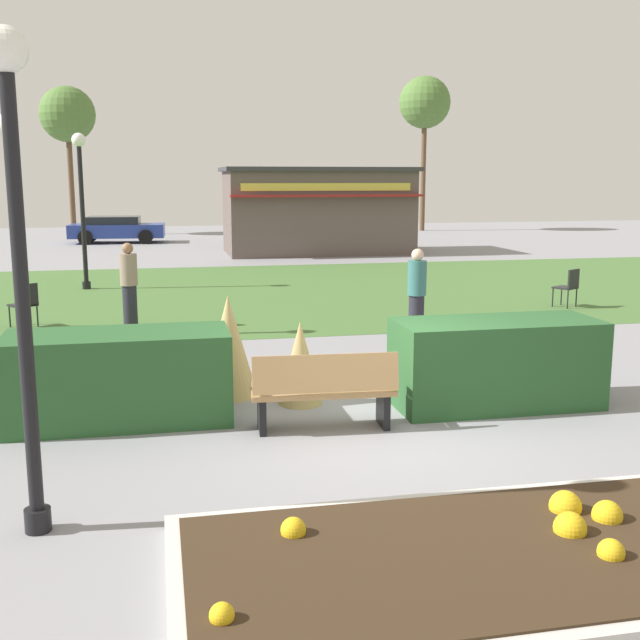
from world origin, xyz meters
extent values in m
plane|color=gray|center=(0.00, 0.00, 0.00)|extent=(80.00, 80.00, 0.00)
cube|color=#446B33|center=(0.00, 11.44, 0.00)|extent=(36.00, 12.00, 0.01)
cube|color=beige|center=(-0.27, -3.39, 0.07)|extent=(4.56, 2.34, 0.14)
cube|color=#382819|center=(-0.27, -3.39, 0.14)|extent=(4.32, 2.10, 0.04)
sphere|color=gold|center=(-2.20, -3.92, 0.19)|extent=(0.17, 0.17, 0.17)
sphere|color=gold|center=(-1.55, -2.82, 0.19)|extent=(0.21, 0.21, 0.21)
sphere|color=gold|center=(0.71, -3.67, 0.19)|extent=(0.21, 0.21, 0.21)
sphere|color=gold|center=(1.05, -3.08, 0.19)|extent=(0.25, 0.25, 0.25)
sphere|color=gold|center=(0.62, -3.24, 0.19)|extent=(0.27, 0.27, 0.27)
sphere|color=gold|center=(0.79, -2.85, 0.19)|extent=(0.28, 0.28, 0.28)
cube|color=tan|center=(-0.67, 0.17, 0.45)|extent=(1.73, 0.58, 0.06)
cube|color=tan|center=(-0.68, -0.05, 0.73)|extent=(1.70, 0.23, 0.44)
cube|color=black|center=(-1.40, 0.22, 0.23)|extent=(0.11, 0.44, 0.45)
cube|color=black|center=(0.06, 0.13, 0.23)|extent=(0.11, 0.44, 0.45)
cube|color=tan|center=(-1.48, 0.22, 0.57)|extent=(0.09, 0.44, 0.06)
cube|color=tan|center=(0.14, 0.12, 0.57)|extent=(0.09, 0.44, 0.06)
cube|color=#28562B|center=(-3.04, 0.93, 0.56)|extent=(2.67, 1.10, 1.11)
cube|color=#28562B|center=(1.73, 0.64, 0.57)|extent=(2.64, 1.10, 1.13)
cone|color=tan|center=(-0.75, 1.25, 0.55)|extent=(0.59, 0.59, 1.11)
cone|color=tan|center=(-1.63, 1.81, 0.70)|extent=(0.77, 0.77, 1.39)
cylinder|color=black|center=(-3.60, -2.00, 0.10)|extent=(0.22, 0.22, 0.20)
cylinder|color=black|center=(-3.60, -2.00, 1.87)|extent=(0.12, 0.12, 3.74)
sphere|color=white|center=(-3.60, -2.00, 3.90)|extent=(0.36, 0.36, 0.36)
cylinder|color=black|center=(-5.02, 6.41, 0.10)|extent=(0.22, 0.22, 0.20)
cylinder|color=black|center=(-5.02, 6.41, 1.87)|extent=(0.12, 0.12, 3.74)
sphere|color=white|center=(-5.02, 6.41, 3.90)|extent=(0.36, 0.36, 0.36)
cylinder|color=black|center=(-4.43, 12.90, 0.10)|extent=(0.22, 0.22, 0.20)
cylinder|color=black|center=(-4.43, 12.90, 1.87)|extent=(0.12, 0.12, 3.74)
sphere|color=white|center=(-4.43, 12.90, 3.90)|extent=(0.36, 0.36, 0.36)
cube|color=#594C47|center=(3.65, 21.57, 1.58)|extent=(7.09, 3.64, 3.16)
cube|color=#333338|center=(3.65, 21.57, 3.24)|extent=(7.39, 3.94, 0.16)
cube|color=maroon|center=(3.65, 19.57, 2.28)|extent=(7.19, 0.36, 0.08)
cube|color=#D8CC4C|center=(3.65, 19.73, 2.59)|extent=(6.38, 0.04, 0.28)
cube|color=black|center=(-5.19, 7.58, 0.45)|extent=(0.62, 0.62, 0.04)
cube|color=black|center=(-5.07, 7.42, 0.67)|extent=(0.37, 0.31, 0.44)
cylinder|color=black|center=(-5.16, 7.84, 0.23)|extent=(0.03, 0.03, 0.45)
cylinder|color=black|center=(-5.46, 7.61, 0.23)|extent=(0.03, 0.03, 0.45)
cylinder|color=black|center=(-4.92, 7.55, 0.23)|extent=(0.03, 0.03, 0.45)
cylinder|color=black|center=(-5.22, 7.31, 0.23)|extent=(0.03, 0.03, 0.45)
cube|color=black|center=(6.61, 7.62, 0.45)|extent=(0.60, 0.60, 0.04)
cube|color=black|center=(6.71, 7.45, 0.67)|extent=(0.40, 0.26, 0.44)
cylinder|color=black|center=(6.67, 7.88, 0.23)|extent=(0.03, 0.03, 0.45)
cylinder|color=black|center=(6.34, 7.69, 0.23)|extent=(0.03, 0.03, 0.45)
cylinder|color=black|center=(6.87, 7.56, 0.23)|extent=(0.03, 0.03, 0.45)
cylinder|color=black|center=(6.54, 7.36, 0.23)|extent=(0.03, 0.03, 0.45)
cylinder|color=#23232D|center=(-3.10, 7.10, 0.42)|extent=(0.28, 0.28, 0.85)
cylinder|color=gray|center=(-3.10, 7.10, 1.16)|extent=(0.34, 0.34, 0.62)
sphere|color=#8C6647|center=(-3.10, 7.10, 1.58)|extent=(0.22, 0.22, 0.22)
cylinder|color=#23232D|center=(2.03, 4.71, 0.42)|extent=(0.28, 0.28, 0.85)
cylinder|color=#336B66|center=(2.03, 4.71, 1.16)|extent=(0.34, 0.34, 0.62)
sphere|color=beige|center=(2.03, 4.71, 1.58)|extent=(0.22, 0.22, 0.22)
cube|color=navy|center=(-4.31, 28.08, 0.55)|extent=(4.29, 2.02, 0.60)
cube|color=black|center=(-4.46, 28.09, 0.98)|extent=(2.39, 1.70, 0.44)
cylinder|color=black|center=(-2.96, 28.93, 0.32)|extent=(0.65, 0.25, 0.64)
cylinder|color=black|center=(-3.06, 27.09, 0.32)|extent=(0.65, 0.25, 0.64)
cylinder|color=black|center=(-5.56, 29.07, 0.32)|extent=(0.65, 0.25, 0.64)
cylinder|color=black|center=(-5.66, 27.23, 0.32)|extent=(0.65, 0.25, 0.64)
cylinder|color=brown|center=(-6.78, 33.75, 2.49)|extent=(0.28, 0.28, 4.99)
sphere|color=#4C7233|center=(-6.78, 33.75, 6.09)|extent=(2.80, 2.80, 2.80)
cylinder|color=brown|center=(12.00, 33.06, 2.93)|extent=(0.28, 0.28, 5.86)
sphere|color=#4C7233|center=(12.00, 33.06, 6.96)|extent=(2.80, 2.80, 2.80)
camera|label=1|loc=(-2.51, -8.49, 2.95)|focal=43.53mm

